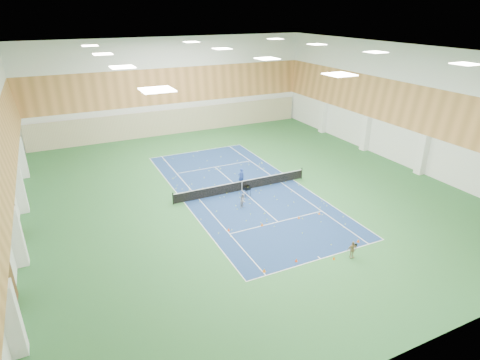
% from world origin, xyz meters
% --- Properties ---
extents(ground, '(40.00, 40.00, 0.00)m').
position_xyz_m(ground, '(0.00, 0.00, 0.00)').
color(ground, '#2A6230').
rests_on(ground, ground).
extents(room_shell, '(36.00, 40.00, 12.00)m').
position_xyz_m(room_shell, '(0.00, 0.00, 6.00)').
color(room_shell, white).
rests_on(room_shell, ground).
extents(wood_cladding, '(36.00, 40.00, 8.00)m').
position_xyz_m(wood_cladding, '(0.00, 0.00, 8.00)').
color(wood_cladding, '#C7874A').
rests_on(wood_cladding, room_shell).
extents(ceiling_light_grid, '(21.40, 25.40, 0.06)m').
position_xyz_m(ceiling_light_grid, '(0.00, 0.00, 11.92)').
color(ceiling_light_grid, white).
rests_on(ceiling_light_grid, room_shell).
extents(court_surface, '(10.97, 23.77, 0.01)m').
position_xyz_m(court_surface, '(0.00, 0.00, 0.01)').
color(court_surface, navy).
rests_on(court_surface, ground).
extents(tennis_balls_scatter, '(10.57, 22.77, 0.07)m').
position_xyz_m(tennis_balls_scatter, '(0.00, 0.00, 0.05)').
color(tennis_balls_scatter, '#CCF329').
rests_on(tennis_balls_scatter, ground).
extents(tennis_net, '(12.80, 0.10, 1.10)m').
position_xyz_m(tennis_net, '(0.00, 0.00, 0.55)').
color(tennis_net, black).
rests_on(tennis_net, ground).
extents(back_curtain, '(35.40, 0.16, 3.20)m').
position_xyz_m(back_curtain, '(0.00, 19.75, 1.60)').
color(back_curtain, '#C6B793').
rests_on(back_curtain, ground).
extents(door_left_a, '(0.08, 1.80, 2.20)m').
position_xyz_m(door_left_a, '(-17.92, -8.00, 1.10)').
color(door_left_a, '#593319').
rests_on(door_left_a, ground).
extents(door_left_b, '(0.08, 1.80, 2.20)m').
position_xyz_m(door_left_b, '(-17.92, 0.00, 1.10)').
color(door_left_b, '#593319').
rests_on(door_left_b, ground).
extents(coach, '(0.61, 0.42, 1.63)m').
position_xyz_m(coach, '(0.50, 1.20, 0.81)').
color(coach, '#213C9B').
rests_on(coach, ground).
extents(child_court, '(0.74, 0.71, 1.21)m').
position_xyz_m(child_court, '(-1.33, -2.98, 0.61)').
color(child_court, '#9A99A2').
rests_on(child_court, ground).
extents(child_apron, '(0.75, 0.40, 1.22)m').
position_xyz_m(child_apron, '(1.94, -12.62, 0.61)').
color(child_apron, '#9D855A').
rests_on(child_apron, ground).
extents(ball_cart, '(0.65, 0.65, 0.99)m').
position_xyz_m(ball_cart, '(-0.15, -1.24, 0.50)').
color(ball_cart, black).
rests_on(ball_cart, ground).
extents(cone_svc_a, '(0.21, 0.21, 0.24)m').
position_xyz_m(cone_svc_a, '(-3.99, -5.97, 0.12)').
color(cone_svc_a, '#EF3E0C').
rests_on(cone_svc_a, ground).
extents(cone_svc_b, '(0.23, 0.23, 0.25)m').
position_xyz_m(cone_svc_b, '(-1.39, -6.38, 0.12)').
color(cone_svc_b, orange).
rests_on(cone_svc_b, ground).
extents(cone_svc_c, '(0.19, 0.19, 0.21)m').
position_xyz_m(cone_svc_c, '(1.76, -6.62, 0.11)').
color(cone_svc_c, orange).
rests_on(cone_svc_c, ground).
extents(cone_svc_d, '(0.18, 0.18, 0.19)m').
position_xyz_m(cone_svc_d, '(3.61, -6.75, 0.10)').
color(cone_svc_d, '#FF560D').
rests_on(cone_svc_d, ground).
extents(cone_base_a, '(0.23, 0.23, 0.25)m').
position_xyz_m(cone_base_a, '(-4.03, -11.50, 0.12)').
color(cone_base_a, orange).
rests_on(cone_base_a, ground).
extents(cone_base_b, '(0.20, 0.20, 0.22)m').
position_xyz_m(cone_base_b, '(-1.60, -11.42, 0.11)').
color(cone_base_b, '#F8450D').
rests_on(cone_base_b, ground).
extents(cone_base_c, '(0.19, 0.19, 0.21)m').
position_xyz_m(cone_base_c, '(0.76, -12.29, 0.11)').
color(cone_base_c, orange).
rests_on(cone_base_c, ground).
extents(cone_base_d, '(0.21, 0.21, 0.23)m').
position_xyz_m(cone_base_d, '(3.63, -11.33, 0.12)').
color(cone_base_d, '#FF630D').
rests_on(cone_base_d, ground).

